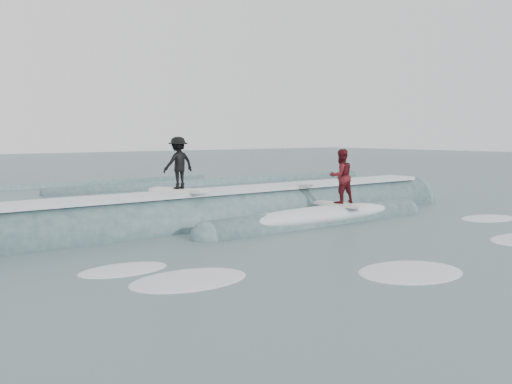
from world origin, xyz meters
TOP-DOWN VIEW (x-y plane):
  - ground at (0.00, 0.00)m, footprint 160.00×160.00m
  - breaking_wave at (0.28, 5.35)m, footprint 21.38×3.88m
  - surfer_black at (-2.36, 5.69)m, footprint 1.30×2.05m
  - surfer_red at (2.77, 3.49)m, footprint 1.02×2.04m
  - whitewater at (-1.15, -0.66)m, footprint 15.83×5.72m
  - far_swells at (0.54, 17.65)m, footprint 37.64×8.65m

SIDE VIEW (x-z plane):
  - ground at x=0.00m, z-range 0.00..0.00m
  - whitewater at x=-1.15m, z-range -0.05..0.05m
  - far_swells at x=0.54m, z-range -0.40..0.40m
  - breaking_wave at x=0.28m, z-range -1.06..1.15m
  - surfer_red at x=2.77m, z-range 0.50..2.47m
  - surfer_black at x=-2.36m, z-range 1.14..2.90m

